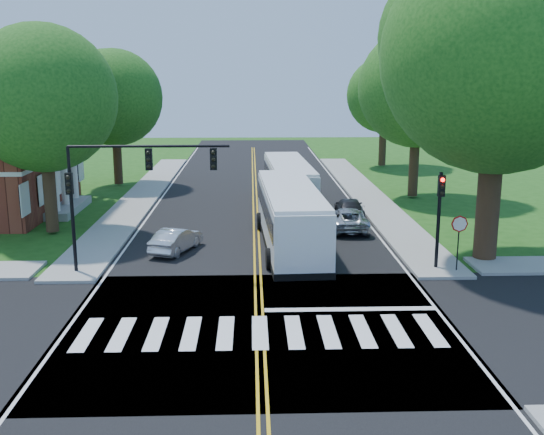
{
  "coord_description": "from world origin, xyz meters",
  "views": [
    {
      "loc": [
        -0.27,
        -21.26,
        8.79
      ],
      "look_at": [
        0.68,
        7.1,
        2.4
      ],
      "focal_mm": 42.0,
      "sensor_mm": 36.0,
      "label": 1
    }
  ],
  "objects_px": {
    "hatchback": "(176,240)",
    "suv": "(348,219)",
    "bus_lead": "(290,216)",
    "dark_sedan": "(349,208)",
    "bus_follow": "(289,183)",
    "signal_ne": "(440,207)",
    "signal_nw": "(123,178)"
  },
  "relations": [
    {
      "from": "signal_nw",
      "to": "signal_ne",
      "type": "xyz_separation_m",
      "value": [
        14.06,
        0.01,
        -1.41
      ]
    },
    {
      "from": "bus_follow",
      "to": "suv",
      "type": "xyz_separation_m",
      "value": [
        3.03,
        -6.75,
        -0.97
      ]
    },
    {
      "from": "signal_ne",
      "to": "suv",
      "type": "relative_size",
      "value": 0.96
    },
    {
      "from": "bus_lead",
      "to": "suv",
      "type": "height_order",
      "value": "bus_lead"
    },
    {
      "from": "dark_sedan",
      "to": "suv",
      "type": "bearing_deg",
      "value": 83.57
    },
    {
      "from": "bus_follow",
      "to": "bus_lead",
      "type": "bearing_deg",
      "value": 84.54
    },
    {
      "from": "signal_nw",
      "to": "bus_follow",
      "type": "height_order",
      "value": "signal_nw"
    },
    {
      "from": "signal_nw",
      "to": "bus_follow",
      "type": "distance_m",
      "value": 16.99
    },
    {
      "from": "bus_lead",
      "to": "hatchback",
      "type": "distance_m",
      "value": 5.96
    },
    {
      "from": "hatchback",
      "to": "suv",
      "type": "xyz_separation_m",
      "value": [
        9.38,
        4.36,
        0.03
      ]
    },
    {
      "from": "hatchback",
      "to": "signal_nw",
      "type": "bearing_deg",
      "value": 83.77
    },
    {
      "from": "signal_ne",
      "to": "bus_follow",
      "type": "xyz_separation_m",
      "value": [
        -5.94,
        14.66,
        -1.34
      ]
    },
    {
      "from": "signal_nw",
      "to": "dark_sedan",
      "type": "bearing_deg",
      "value": 43.58
    },
    {
      "from": "dark_sedan",
      "to": "signal_nw",
      "type": "bearing_deg",
      "value": 47.54
    },
    {
      "from": "dark_sedan",
      "to": "signal_ne",
      "type": "bearing_deg",
      "value": 105.61
    },
    {
      "from": "hatchback",
      "to": "suv",
      "type": "distance_m",
      "value": 10.35
    },
    {
      "from": "bus_lead",
      "to": "dark_sedan",
      "type": "relative_size",
      "value": 2.98
    },
    {
      "from": "bus_lead",
      "to": "hatchback",
      "type": "height_order",
      "value": "bus_lead"
    },
    {
      "from": "bus_lead",
      "to": "bus_follow",
      "type": "distance_m",
      "value": 10.45
    },
    {
      "from": "signal_ne",
      "to": "hatchback",
      "type": "xyz_separation_m",
      "value": [
        -12.28,
        3.54,
        -2.34
      ]
    },
    {
      "from": "signal_ne",
      "to": "suv",
      "type": "height_order",
      "value": "signal_ne"
    },
    {
      "from": "bus_follow",
      "to": "dark_sedan",
      "type": "distance_m",
      "value": 5.13
    },
    {
      "from": "bus_follow",
      "to": "suv",
      "type": "distance_m",
      "value": 7.46
    },
    {
      "from": "hatchback",
      "to": "bus_follow",
      "type": "bearing_deg",
      "value": -99.5
    },
    {
      "from": "signal_nw",
      "to": "dark_sedan",
      "type": "relative_size",
      "value": 1.72
    },
    {
      "from": "signal_nw",
      "to": "hatchback",
      "type": "distance_m",
      "value": 5.47
    },
    {
      "from": "signal_nw",
      "to": "signal_ne",
      "type": "height_order",
      "value": "signal_nw"
    },
    {
      "from": "signal_ne",
      "to": "bus_lead",
      "type": "relative_size",
      "value": 0.36
    },
    {
      "from": "signal_ne",
      "to": "suv",
      "type": "bearing_deg",
      "value": 110.17
    },
    {
      "from": "hatchback",
      "to": "suv",
      "type": "bearing_deg",
      "value": -134.83
    },
    {
      "from": "bus_follow",
      "to": "dark_sedan",
      "type": "relative_size",
      "value": 2.87
    },
    {
      "from": "signal_ne",
      "to": "hatchback",
      "type": "distance_m",
      "value": 13.0
    }
  ]
}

